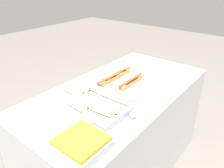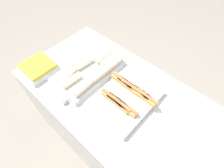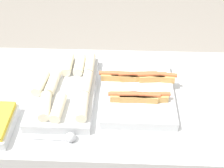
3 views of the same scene
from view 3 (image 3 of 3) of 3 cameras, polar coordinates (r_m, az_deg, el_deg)
The scene contains 4 objects.
counter at distance 1.96m, azimuth 2.85°, elevation -11.63°, with size 1.66×0.84×0.87m.
tray_hotdogs at distance 1.62m, azimuth 4.74°, elevation -1.20°, with size 0.41×0.48×0.10m.
tray_wraps at distance 1.64m, azimuth -8.50°, elevation -0.82°, with size 0.32×0.55×0.10m.
serving_spoon_near at distance 1.43m, azimuth -8.21°, elevation -9.66°, with size 0.22×0.05×0.05m.
Camera 3 is at (-0.05, -1.21, 1.98)m, focal length 50.00 mm.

